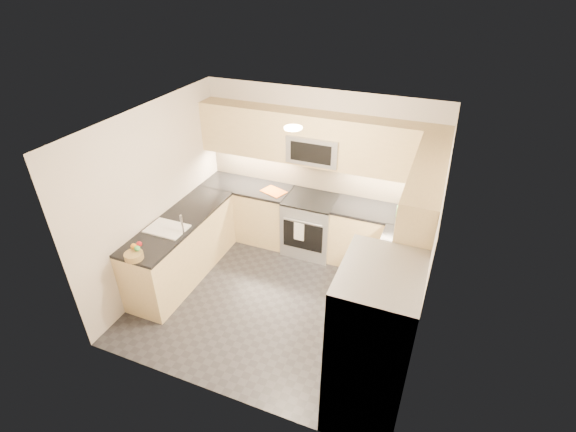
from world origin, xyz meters
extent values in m
cube|color=#26262B|center=(0.00, 0.00, 0.00)|extent=(3.60, 3.20, 0.00)
cube|color=beige|center=(0.00, 0.00, 2.50)|extent=(3.60, 3.20, 0.02)
cube|color=beige|center=(0.00, 1.60, 1.25)|extent=(3.60, 0.02, 2.50)
cube|color=beige|center=(0.00, -1.60, 1.25)|extent=(3.60, 0.02, 2.50)
cube|color=beige|center=(-1.80, 0.00, 1.25)|extent=(0.02, 3.20, 2.50)
cube|color=beige|center=(1.80, 0.00, 1.25)|extent=(0.02, 3.20, 2.50)
cube|color=#DDC085|center=(-1.09, 1.30, 0.45)|extent=(1.42, 0.60, 0.90)
cube|color=#DDC085|center=(1.09, 1.30, 0.45)|extent=(1.42, 0.60, 0.90)
cube|color=#DDC085|center=(1.50, 0.15, 0.45)|extent=(0.60, 1.70, 0.90)
cube|color=#DDC085|center=(-1.50, 0.00, 0.45)|extent=(0.60, 2.00, 0.90)
cube|color=black|center=(-1.09, 1.30, 0.92)|extent=(1.42, 0.63, 0.04)
cube|color=black|center=(1.09, 1.30, 0.92)|extent=(1.42, 0.63, 0.04)
cube|color=black|center=(1.50, 0.15, 0.92)|extent=(0.63, 1.70, 0.04)
cube|color=black|center=(-1.50, 0.00, 0.92)|extent=(0.63, 2.00, 0.04)
cube|color=#DDC085|center=(0.00, 1.43, 1.83)|extent=(3.60, 0.35, 0.75)
cube|color=#DDC085|center=(1.62, 0.28, 1.83)|extent=(0.35, 1.95, 0.75)
cube|color=#C0AB8A|center=(0.00, 1.60, 1.20)|extent=(3.60, 0.01, 0.51)
cube|color=#C0AB8A|center=(1.80, 0.45, 1.20)|extent=(0.01, 2.30, 0.51)
cube|color=#A4A7AC|center=(0.00, 1.28, 0.46)|extent=(0.76, 0.65, 0.91)
cube|color=black|center=(0.00, 1.28, 0.92)|extent=(0.76, 0.65, 0.03)
cube|color=black|center=(0.00, 0.95, 0.45)|extent=(0.62, 0.02, 0.45)
cylinder|color=#B2B5BA|center=(0.00, 0.93, 0.72)|extent=(0.60, 0.02, 0.02)
cube|color=#999BA1|center=(0.00, 1.40, 1.70)|extent=(0.76, 0.40, 0.40)
cube|color=black|center=(0.00, 1.20, 1.70)|extent=(0.60, 0.01, 0.28)
cube|color=#9A9BA1|center=(1.45, -1.15, 0.90)|extent=(0.70, 0.90, 1.80)
cylinder|color=#B2B5BA|center=(1.08, -1.33, 0.95)|extent=(0.02, 0.02, 1.20)
cylinder|color=#B2B5BA|center=(1.08, -0.97, 0.95)|extent=(0.02, 0.02, 1.20)
cube|color=white|center=(-1.50, -0.25, 0.88)|extent=(0.52, 0.38, 0.16)
cylinder|color=silver|center=(-1.24, -0.25, 1.08)|extent=(0.03, 0.03, 0.28)
cylinder|color=#60AC49|center=(1.41, 1.25, 1.02)|extent=(0.32, 0.32, 0.16)
cube|color=#D25B13|center=(-0.60, 1.25, 0.95)|extent=(0.43, 0.36, 0.01)
cylinder|color=#A6864D|center=(-1.48, -0.93, 0.98)|extent=(0.25, 0.25, 0.08)
sphere|color=#B11418|center=(-1.50, -0.79, 1.05)|extent=(0.07, 0.07, 0.07)
sphere|color=#4AAD52|center=(-1.46, -0.87, 1.05)|extent=(0.07, 0.07, 0.07)
cube|color=white|center=(-0.05, 0.91, 0.55)|extent=(0.16, 0.02, 0.30)
sphere|color=orange|center=(-1.53, -0.85, 1.05)|extent=(0.07, 0.07, 0.07)
camera|label=1|loc=(1.73, -3.95, 3.99)|focal=26.00mm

